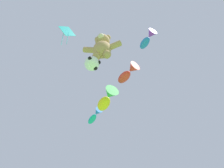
{
  "coord_description": "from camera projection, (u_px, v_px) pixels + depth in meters",
  "views": [
    {
      "loc": [
        1.61,
        -3.22,
        0.92
      ],
      "look_at": [
        -0.08,
        4.79,
        11.13
      ],
      "focal_mm": 40.0,
      "sensor_mm": 36.0,
      "label": 1
    }
  ],
  "objects": [
    {
      "name": "fish_kite_teal",
      "position": [
        95.0,
        116.0,
        19.97
      ],
      "size": [
        1.61,
        1.74,
        0.6
      ],
      "color": "#19ADB2"
    },
    {
      "name": "fish_kite_goldfin",
      "position": [
        107.0,
        99.0,
        17.6
      ],
      "size": [
        1.99,
        2.22,
        1.01
      ],
      "color": "yellow"
    },
    {
      "name": "soccer_ball_kite",
      "position": [
        92.0,
        64.0,
        13.39
      ],
      "size": [
        0.9,
        0.89,
        0.82
      ],
      "color": "white"
    },
    {
      "name": "fish_kite_cobalt",
      "position": [
        148.0,
        39.0,
        15.5
      ],
      "size": [
        1.29,
        1.42,
        0.59
      ],
      "color": "blue"
    },
    {
      "name": "fish_kite_crimson",
      "position": [
        128.0,
        73.0,
        16.92
      ],
      "size": [
        1.8,
        1.71,
        0.78
      ],
      "color": "red"
    },
    {
      "name": "diamond_kite",
      "position": [
        67.0,
        32.0,
        17.71
      ],
      "size": [
        1.01,
        1.01,
        2.48
      ],
      "color": "#19ADB2"
    },
    {
      "name": "teddy_bear_kite",
      "position": [
        102.0,
        47.0,
        14.49
      ],
      "size": [
        2.31,
        1.02,
        2.34
      ],
      "color": "tan"
    }
  ]
}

